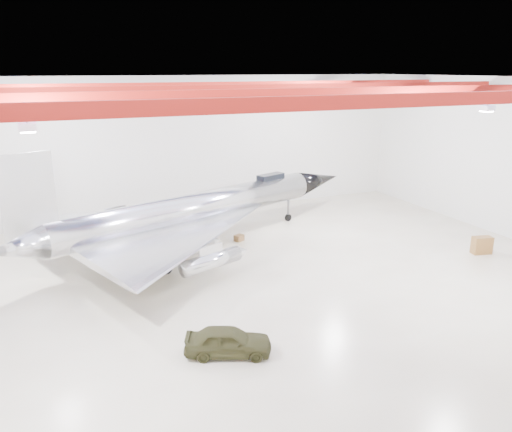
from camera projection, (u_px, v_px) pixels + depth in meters
name	position (u px, v px, depth m)	size (l,w,h in m)	color
floor	(246.00, 283.00, 27.91)	(40.00, 40.00, 0.00)	#BBAD95
wall_back	(174.00, 147.00, 39.54)	(40.00, 40.00, 0.00)	silver
ceiling	(244.00, 79.00, 24.78)	(40.00, 40.00, 0.00)	#0A0F38
ceiling_structure	(244.00, 93.00, 24.97)	(39.50, 29.50, 1.08)	#9C1911
jet_aircraft	(195.00, 212.00, 32.68)	(26.59, 20.03, 7.51)	silver
jeep	(228.00, 341.00, 20.74)	(1.45, 3.62, 1.23)	#34331A
desk	(482.00, 245.00, 32.14)	(1.24, 0.62, 1.13)	brown
crate_ply	(110.00, 269.00, 29.28)	(0.53, 0.42, 0.37)	olive
toolbox_red	(143.00, 248.00, 32.89)	(0.45, 0.36, 0.32)	maroon
parts_bin	(239.00, 238.00, 34.60)	(0.61, 0.49, 0.43)	olive
crate_small	(72.00, 251.00, 32.39)	(0.42, 0.33, 0.29)	#59595B
oil_barrel	(218.00, 256.00, 31.34)	(0.47, 0.38, 0.33)	olive
spares_box	(208.00, 228.00, 36.91)	(0.35, 0.35, 0.32)	#59595B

